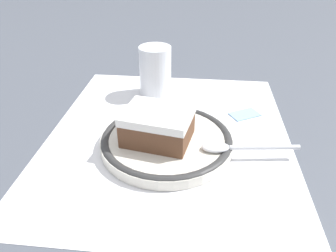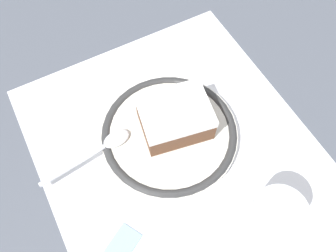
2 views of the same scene
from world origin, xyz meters
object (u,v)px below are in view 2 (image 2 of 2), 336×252
at_px(cup, 269,223).
at_px(sugar_packet, 121,246).
at_px(cake_slice, 175,117).
at_px(spoon, 101,148).
at_px(plate, 168,134).

distance_m(cup, sugar_packet, 0.18).
height_order(cake_slice, spoon, cake_slice).
distance_m(plate, sugar_packet, 0.16).
bearing_deg(sugar_packet, spoon, -13.34).
bearing_deg(plate, sugar_packet, 130.88).
height_order(cup, sugar_packet, cup).
bearing_deg(cup, plate, 13.74).
relative_size(spoon, cup, 1.48).
relative_size(spoon, sugar_packet, 2.77).
bearing_deg(sugar_packet, plate, -49.12).
relative_size(plate, spoon, 1.42).
relative_size(plate, sugar_packet, 3.92).
bearing_deg(cup, sugar_packet, 68.09).
distance_m(cake_slice, spoon, 0.11).
xyz_separation_m(cup, sugar_packet, (0.07, 0.17, -0.04)).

